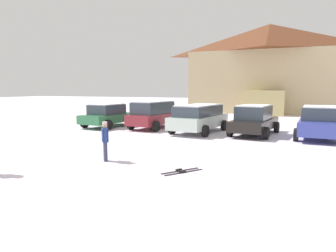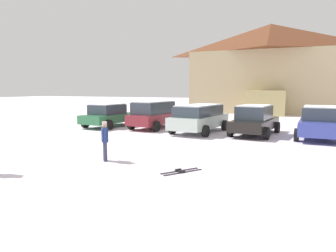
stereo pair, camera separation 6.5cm
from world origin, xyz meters
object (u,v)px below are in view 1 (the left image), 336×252
(parked_silver_wagon, at_px, (199,117))
(skier_teen_in_navy_coat, at_px, (105,139))
(ski_lodge, at_px, (268,68))
(pair_of_skis, at_px, (182,171))
(parked_maroon_van, at_px, (153,114))
(parked_black_sedan, at_px, (254,120))
(parked_blue_hatchback, at_px, (320,122))
(parked_green_coupe, at_px, (108,115))

(parked_silver_wagon, height_order, skier_teen_in_navy_coat, parked_silver_wagon)
(ski_lodge, height_order, pair_of_skis, ski_lodge)
(parked_maroon_van, height_order, parked_black_sedan, parked_maroon_van)
(parked_black_sedan, height_order, parked_blue_hatchback, parked_blue_hatchback)
(ski_lodge, bearing_deg, parked_green_coupe, -114.55)
(parked_maroon_van, xyz_separation_m, parked_silver_wagon, (3.25, -0.57, -0.05))
(ski_lodge, relative_size, parked_maroon_van, 4.07)
(skier_teen_in_navy_coat, bearing_deg, parked_silver_wagon, 83.56)
(parked_silver_wagon, xyz_separation_m, skier_teen_in_navy_coat, (-0.91, -8.10, -0.09))
(parked_silver_wagon, height_order, parked_blue_hatchback, parked_blue_hatchback)
(parked_blue_hatchback, distance_m, skier_teen_in_navy_coat, 11.05)
(parked_silver_wagon, relative_size, parked_blue_hatchback, 1.11)
(parked_black_sedan, bearing_deg, skier_teen_in_navy_coat, -115.53)
(pair_of_skis, bearing_deg, ski_lodge, 89.89)
(ski_lodge, relative_size, parked_green_coupe, 3.98)
(parked_blue_hatchback, xyz_separation_m, pair_of_skis, (-4.29, -8.58, -0.83))
(parked_blue_hatchback, height_order, pair_of_skis, parked_blue_hatchback)
(skier_teen_in_navy_coat, bearing_deg, ski_lodge, 83.56)
(parked_silver_wagon, relative_size, pair_of_skis, 3.84)
(pair_of_skis, bearing_deg, parked_green_coupe, 135.06)
(ski_lodge, distance_m, parked_black_sedan, 18.88)
(parked_green_coupe, height_order, skier_teen_in_navy_coat, parked_green_coupe)
(parked_black_sedan, xyz_separation_m, parked_blue_hatchback, (3.25, -0.09, 0.02))
(parked_black_sedan, height_order, pair_of_skis, parked_black_sedan)
(parked_maroon_van, bearing_deg, parked_silver_wagon, -10.00)
(parked_black_sedan, bearing_deg, parked_maroon_van, 177.73)
(ski_lodge, distance_m, parked_green_coupe, 20.90)
(parked_blue_hatchback, bearing_deg, pair_of_skis, -116.56)
(parked_black_sedan, xyz_separation_m, pair_of_skis, (-1.04, -8.68, -0.81))
(parked_maroon_van, relative_size, pair_of_skis, 3.25)
(ski_lodge, height_order, parked_silver_wagon, ski_lodge)
(ski_lodge, xyz_separation_m, parked_blue_hatchback, (4.24, -18.50, -4.03))
(parked_blue_hatchback, bearing_deg, ski_lodge, 102.90)
(parked_silver_wagon, bearing_deg, skier_teen_in_navy_coat, -96.44)
(parked_silver_wagon, xyz_separation_m, pair_of_skis, (2.06, -8.36, -0.87))
(parked_black_sedan, height_order, skier_teen_in_navy_coat, parked_black_sedan)
(parked_blue_hatchback, relative_size, pair_of_skis, 3.44)
(ski_lodge, height_order, parked_maroon_van, ski_lodge)
(parked_silver_wagon, distance_m, parked_blue_hatchback, 6.36)
(ski_lodge, bearing_deg, parked_silver_wagon, -96.45)
(ski_lodge, height_order, parked_blue_hatchback, ski_lodge)
(parked_silver_wagon, bearing_deg, pair_of_skis, -76.13)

